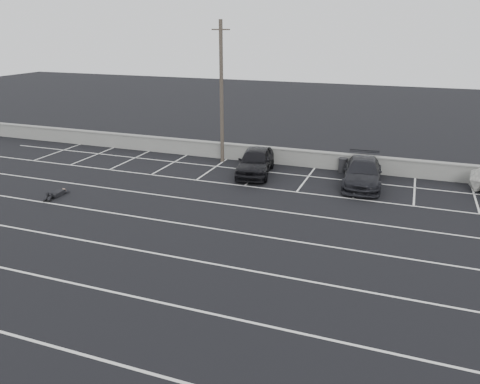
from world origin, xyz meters
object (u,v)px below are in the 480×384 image
at_px(person, 58,191).
at_px(trash_bin, 343,165).
at_px(car_right, 362,173).
at_px(car_left, 256,161).
at_px(utility_pole, 222,93).

bearing_deg(person, trash_bin, 28.78).
bearing_deg(car_right, trash_bin, 118.36).
distance_m(car_left, utility_pole, 5.06).
bearing_deg(car_right, car_left, 176.22).
relative_size(car_left, person, 2.08).
bearing_deg(trash_bin, car_left, -155.41).
bearing_deg(car_right, utility_pole, 164.60).
height_order(car_right, trash_bin, car_right).
bearing_deg(car_left, person, -149.25).
xyz_separation_m(utility_pole, trash_bin, (7.83, 0.40, -4.05)).
bearing_deg(trash_bin, utility_pole, -177.07).
relative_size(car_left, car_right, 0.93).
bearing_deg(utility_pole, car_right, -10.69).
relative_size(car_left, trash_bin, 5.35).
xyz_separation_m(car_left, person, (-8.62, -7.20, -0.58)).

